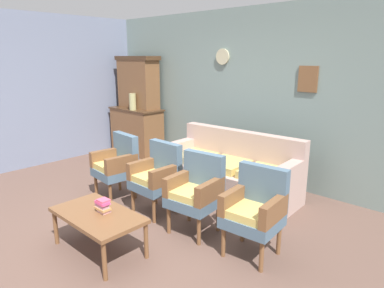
{
  "coord_description": "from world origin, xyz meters",
  "views": [
    {
      "loc": [
        3.01,
        -2.06,
        1.96
      ],
      "look_at": [
        0.07,
        1.12,
        0.85
      ],
      "focal_mm": 32.17,
      "sensor_mm": 36.0,
      "label": 1
    }
  ],
  "objects": [
    {
      "name": "armchair_row_middle",
      "position": [
        -0.9,
        0.6,
        0.5
      ],
      "size": [
        0.57,
        0.54,
        0.9
      ],
      "color": "slate",
      "rests_on": "ground"
    },
    {
      "name": "armchair_near_couch_end",
      "position": [
        0.58,
        0.63,
        0.5
      ],
      "size": [
        0.57,
        0.54,
        0.9
      ],
      "color": "slate",
      "rests_on": "ground"
    },
    {
      "name": "coffee_table",
      "position": [
        0.14,
        -0.37,
        0.38
      ],
      "size": [
        1.0,
        0.56,
        0.42
      ],
      "color": "brown",
      "rests_on": "ground"
    },
    {
      "name": "wall_back_with_decor",
      "position": [
        0.0,
        2.63,
        1.35
      ],
      "size": [
        6.4,
        0.09,
        2.7
      ],
      "color": "gray",
      "rests_on": "ground"
    },
    {
      "name": "armchair_near_cabinet",
      "position": [
        -0.12,
        0.66,
        0.5
      ],
      "size": [
        0.53,
        0.5,
        0.9
      ],
      "color": "slate",
      "rests_on": "ground"
    },
    {
      "name": "cabinet_upper_hutch",
      "position": [
        -2.54,
        2.33,
        1.45
      ],
      "size": [
        0.99,
        0.38,
        1.03
      ],
      "color": "brown",
      "rests_on": "side_cabinet"
    },
    {
      "name": "side_cabinet",
      "position": [
        -2.54,
        2.25,
        0.47
      ],
      "size": [
        1.16,
        0.55,
        0.93
      ],
      "color": "brown",
      "rests_on": "ground"
    },
    {
      "name": "wall_left_side",
      "position": [
        -3.23,
        0.0,
        1.35
      ],
      "size": [
        0.06,
        5.2,
        2.7
      ],
      "primitive_type": "cube",
      "color": "slate",
      "rests_on": "ground"
    },
    {
      "name": "armchair_by_doorway",
      "position": [
        1.33,
        0.67,
        0.5
      ],
      "size": [
        0.56,
        0.53,
        0.9
      ],
      "color": "slate",
      "rests_on": "ground"
    },
    {
      "name": "book_stack_on_table",
      "position": [
        0.16,
        -0.32,
        0.49
      ],
      "size": [
        0.16,
        0.11,
        0.14
      ],
      "color": "#D99DA4",
      "rests_on": "coffee_table"
    },
    {
      "name": "vase_on_cabinet",
      "position": [
        -2.41,
        2.08,
        1.09
      ],
      "size": [
        0.13,
        0.13,
        0.32
      ],
      "primitive_type": "cylinder",
      "color": "tan",
      "rests_on": "side_cabinet"
    },
    {
      "name": "ground_plane",
      "position": [
        0.0,
        0.0,
        0.0
      ],
      "size": [
        7.68,
        7.68,
        0.0
      ],
      "primitive_type": "plane",
      "color": "brown"
    },
    {
      "name": "floral_couch",
      "position": [
        0.22,
        1.76,
        0.33
      ],
      "size": [
        2.03,
        0.89,
        0.9
      ],
      "color": "tan",
      "rests_on": "ground"
    }
  ]
}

